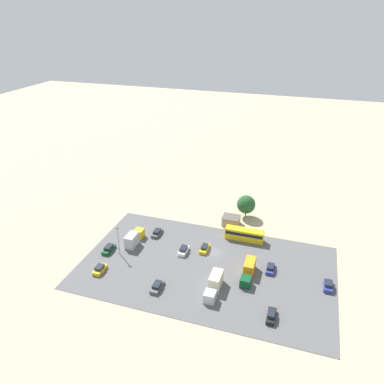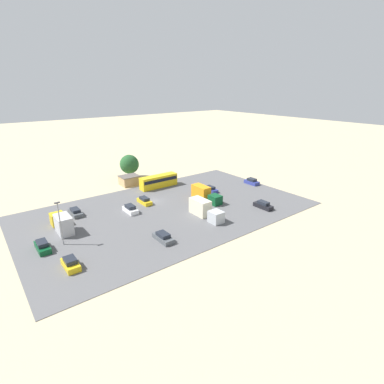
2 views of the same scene
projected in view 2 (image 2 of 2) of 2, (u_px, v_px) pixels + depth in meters
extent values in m
plane|color=tan|center=(154.00, 202.00, 71.32)|extent=(400.00, 400.00, 0.00)
cube|color=#565659|center=(169.00, 210.00, 66.47)|extent=(61.59, 36.89, 0.08)
cube|color=tan|center=(129.00, 180.00, 83.07)|extent=(4.85, 3.97, 2.48)
cube|color=#59514C|center=(129.00, 176.00, 82.63)|extent=(5.09, 4.21, 0.12)
cube|color=gold|center=(159.00, 181.00, 80.84)|extent=(10.53, 2.51, 3.25)
cube|color=black|center=(159.00, 179.00, 80.64)|extent=(10.11, 2.55, 0.91)
cube|color=gold|center=(71.00, 265.00, 45.27)|extent=(1.93, 4.08, 0.94)
cube|color=#1E232D|center=(70.00, 260.00, 44.99)|extent=(1.62, 2.28, 0.69)
cube|color=gold|center=(145.00, 202.00, 69.92)|extent=(1.77, 4.45, 0.88)
cube|color=#1E232D|center=(144.00, 199.00, 69.66)|extent=(1.49, 2.49, 0.65)
cube|color=black|center=(263.00, 206.00, 67.32)|extent=(1.71, 4.55, 0.92)
cube|color=#1E232D|center=(263.00, 203.00, 67.05)|extent=(1.43, 2.55, 0.67)
cube|color=silver|center=(130.00, 210.00, 65.08)|extent=(1.88, 4.32, 0.95)
cube|color=#1E232D|center=(130.00, 207.00, 64.80)|extent=(1.58, 2.42, 0.70)
cube|color=navy|center=(252.00, 182.00, 83.69)|extent=(1.99, 4.15, 0.94)
cube|color=#1E232D|center=(252.00, 180.00, 83.42)|extent=(1.68, 2.32, 0.69)
cube|color=#4C5156|center=(76.00, 213.00, 63.74)|extent=(1.85, 4.63, 0.83)
cube|color=#1E232D|center=(75.00, 210.00, 63.50)|extent=(1.56, 2.59, 0.61)
cube|color=#4C5156|center=(163.00, 238.00, 53.22)|extent=(1.89, 4.60, 0.85)
cube|color=#1E232D|center=(163.00, 235.00, 52.97)|extent=(1.59, 2.57, 0.63)
cube|color=navy|center=(210.00, 190.00, 77.75)|extent=(1.88, 4.36, 0.83)
cube|color=#1E232D|center=(210.00, 187.00, 77.50)|extent=(1.58, 2.44, 0.61)
cube|color=#0C4723|center=(43.00, 247.00, 50.14)|extent=(1.85, 4.55, 0.94)
cube|color=#1E232D|center=(42.00, 243.00, 49.86)|extent=(1.56, 2.55, 0.69)
cube|color=#0C4723|center=(215.00, 200.00, 69.32)|extent=(2.34, 2.75, 2.17)
cube|color=orange|center=(201.00, 192.00, 73.03)|extent=(2.34, 4.88, 3.10)
cube|color=gold|center=(58.00, 219.00, 59.03)|extent=(2.47, 2.41, 2.43)
cube|color=#B2B2B7|center=(64.00, 225.00, 55.46)|extent=(2.47, 4.28, 3.47)
cube|color=#ADB2B7|center=(216.00, 217.00, 60.03)|extent=(2.47, 2.70, 2.37)
cube|color=beige|center=(200.00, 207.00, 63.66)|extent=(2.47, 4.79, 3.39)
cylinder|color=brown|center=(130.00, 174.00, 89.41)|extent=(0.36, 0.36, 2.08)
sphere|color=#235128|center=(129.00, 164.00, 88.35)|extent=(5.59, 5.59, 5.59)
cylinder|color=gray|center=(61.00, 225.00, 50.72)|extent=(0.20, 0.20, 7.64)
cube|color=#4C4C51|center=(57.00, 203.00, 49.37)|extent=(0.90, 0.28, 0.20)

